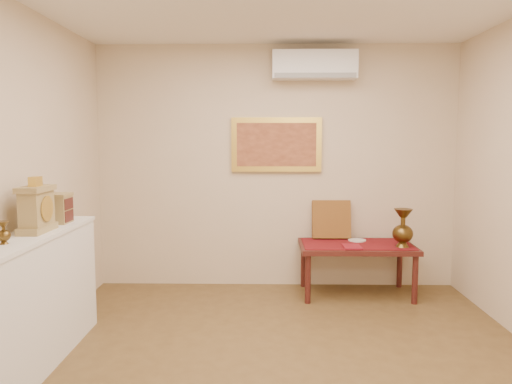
{
  "coord_description": "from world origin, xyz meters",
  "views": [
    {
      "loc": [
        -0.12,
        -3.34,
        1.66
      ],
      "look_at": [
        -0.21,
        1.15,
        1.18
      ],
      "focal_mm": 35.0,
      "sensor_mm": 36.0,
      "label": 1
    }
  ],
  "objects_px": {
    "mantel_clock": "(37,209)",
    "low_table": "(357,250)",
    "display_ledge": "(22,308)",
    "wooden_chest": "(60,208)",
    "brass_urn_tall": "(403,224)"
  },
  "relations": [
    {
      "from": "low_table",
      "to": "brass_urn_tall",
      "type": "bearing_deg",
      "value": -18.71
    },
    {
      "from": "display_ledge",
      "to": "low_table",
      "type": "height_order",
      "value": "display_ledge"
    },
    {
      "from": "mantel_clock",
      "to": "wooden_chest",
      "type": "bearing_deg",
      "value": 89.2
    },
    {
      "from": "wooden_chest",
      "to": "low_table",
      "type": "xyz_separation_m",
      "value": [
        2.65,
        1.24,
        -0.62
      ]
    },
    {
      "from": "brass_urn_tall",
      "to": "low_table",
      "type": "relative_size",
      "value": 0.4
    },
    {
      "from": "mantel_clock",
      "to": "low_table",
      "type": "height_order",
      "value": "mantel_clock"
    },
    {
      "from": "brass_urn_tall",
      "to": "low_table",
      "type": "xyz_separation_m",
      "value": [
        -0.44,
        0.15,
        -0.31
      ]
    },
    {
      "from": "display_ledge",
      "to": "mantel_clock",
      "type": "height_order",
      "value": "mantel_clock"
    },
    {
      "from": "brass_urn_tall",
      "to": "mantel_clock",
      "type": "bearing_deg",
      "value": -154.45
    },
    {
      "from": "display_ledge",
      "to": "wooden_chest",
      "type": "relative_size",
      "value": 8.28
    },
    {
      "from": "display_ledge",
      "to": "wooden_chest",
      "type": "xyz_separation_m",
      "value": [
        0.03,
        0.64,
        0.61
      ]
    },
    {
      "from": "display_ledge",
      "to": "low_table",
      "type": "distance_m",
      "value": 3.27
    },
    {
      "from": "brass_urn_tall",
      "to": "mantel_clock",
      "type": "relative_size",
      "value": 1.17
    },
    {
      "from": "brass_urn_tall",
      "to": "mantel_clock",
      "type": "distance_m",
      "value": 3.45
    },
    {
      "from": "display_ledge",
      "to": "wooden_chest",
      "type": "bearing_deg",
      "value": 87.42
    }
  ]
}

